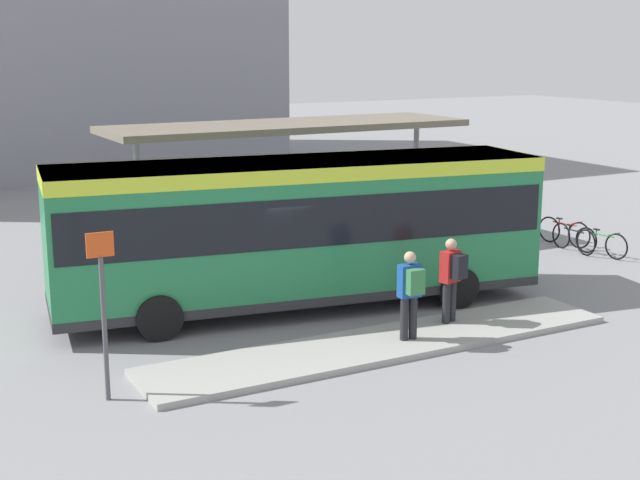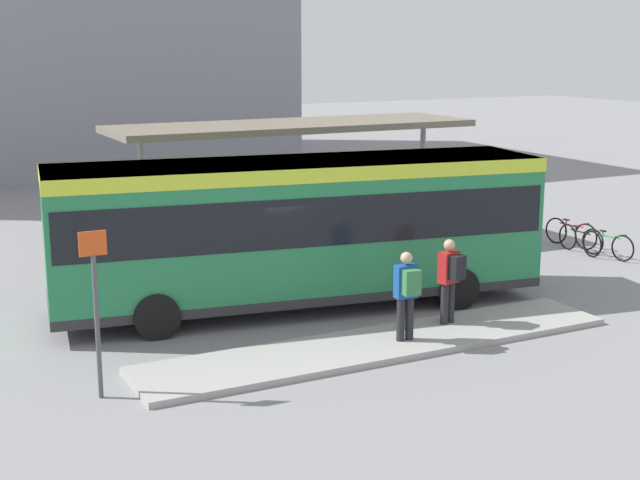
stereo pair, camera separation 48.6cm
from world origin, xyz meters
TOP-DOWN VIEW (x-y plane):
  - ground_plane at (0.00, 0.00)m, footprint 120.00×120.00m
  - curb_island at (0.25, -3.12)m, footprint 9.66×1.80m
  - city_bus at (0.01, -0.00)m, footprint 10.84×4.12m
  - pedestrian_waiting at (0.69, -3.31)m, footprint 0.44×0.46m
  - pedestrian_companion at (2.05, -2.79)m, footprint 0.48×0.52m
  - bicycle_green at (9.45, 0.35)m, footprint 0.48×1.70m
  - bicycle_black at (9.16, 1.10)m, footprint 0.48×1.73m
  - bicycle_red at (9.52, 1.85)m, footprint 0.49×1.78m
  - station_shelter at (2.31, 5.16)m, footprint 10.07×3.06m
  - potted_planter_near_shelter at (5.01, 2.34)m, footprint 0.82×0.82m
  - potted_planter_far_side at (6.55, 2.42)m, footprint 0.91×0.91m
  - platform_sign at (-5.13, -3.16)m, footprint 0.44×0.08m

SIDE VIEW (x-z plane):
  - ground_plane at x=0.00m, z-range 0.00..0.00m
  - curb_island at x=0.25m, z-range 0.00..0.12m
  - bicycle_green at x=9.45m, z-range 0.00..0.74m
  - bicycle_black at x=9.16m, z-range 0.00..0.75m
  - bicycle_red at x=9.52m, z-range 0.00..0.77m
  - potted_planter_far_side at x=6.55m, z-range 0.02..1.35m
  - potted_planter_near_shelter at x=5.01m, z-range 0.03..1.36m
  - pedestrian_waiting at x=0.69m, z-range 0.25..1.98m
  - pedestrian_companion at x=2.05m, z-range 0.25..1.99m
  - platform_sign at x=-5.13m, z-range 0.16..2.96m
  - city_bus at x=0.01m, z-range 0.27..3.51m
  - station_shelter at x=2.31m, z-range 1.64..5.20m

